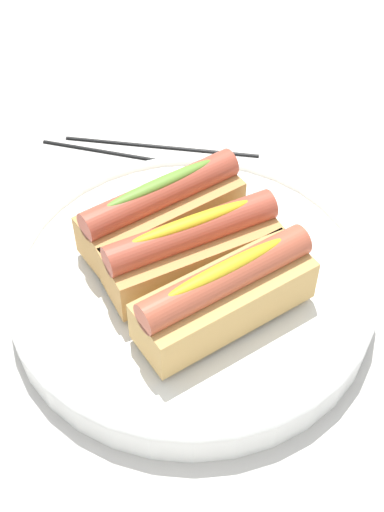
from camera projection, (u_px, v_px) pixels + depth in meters
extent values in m
plane|color=beige|center=(209.00, 295.00, 0.62)|extent=(2.40, 2.40, 0.00)
cylinder|color=white|center=(192.00, 288.00, 0.61)|extent=(0.32, 0.32, 0.03)
torus|color=white|center=(192.00, 276.00, 0.60)|extent=(0.32, 0.32, 0.01)
cube|color=tan|center=(162.00, 217.00, 0.61)|extent=(0.16, 0.10, 0.04)
cylinder|color=#B24C38|center=(161.00, 193.00, 0.59)|extent=(0.15, 0.08, 0.03)
ellipsoid|color=olive|center=(160.00, 183.00, 0.58)|extent=(0.11, 0.05, 0.01)
cube|color=tan|center=(192.00, 256.00, 0.58)|extent=(0.16, 0.09, 0.04)
cylinder|color=#B24C38|center=(192.00, 233.00, 0.56)|extent=(0.15, 0.06, 0.03)
ellipsoid|color=gold|center=(192.00, 223.00, 0.55)|extent=(0.11, 0.04, 0.01)
cube|color=tan|center=(226.00, 300.00, 0.55)|extent=(0.16, 0.10, 0.04)
cylinder|color=#BC563D|center=(227.00, 277.00, 0.52)|extent=(0.15, 0.08, 0.03)
ellipsoid|color=gold|center=(228.00, 267.00, 0.52)|extent=(0.11, 0.05, 0.01)
cylinder|color=black|center=(136.00, 156.00, 0.75)|extent=(0.20, 0.10, 0.01)
cylinder|color=black|center=(161.00, 146.00, 0.77)|extent=(0.21, 0.08, 0.01)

